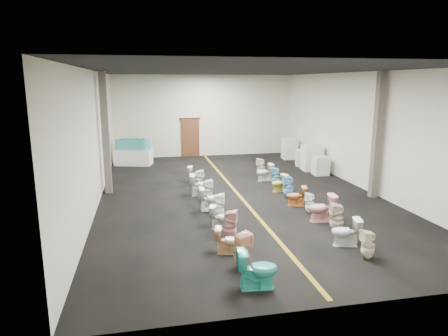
{
  "coord_description": "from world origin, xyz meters",
  "views": [
    {
      "loc": [
        -3.4,
        -14.19,
        4.12
      ],
      "look_at": [
        -0.29,
        1.0,
        0.76
      ],
      "focal_mm": 32.0,
      "sensor_mm": 36.0,
      "label": 1
    }
  ],
  "objects_px": {
    "display_table": "(134,157)",
    "toilet_right_4": "(310,203)",
    "toilet_left_0": "(257,269)",
    "toilet_right_3": "(322,208)",
    "toilet_left_10": "(196,175)",
    "bathtub": "(133,144)",
    "toilet_right_0": "(368,245)",
    "toilet_left_9": "(199,180)",
    "toilet_right_10": "(261,167)",
    "toilet_right_6": "(288,187)",
    "toilet_left_7": "(207,191)",
    "toilet_left_8": "(201,185)",
    "toilet_left_4": "(221,217)",
    "toilet_right_7": "(279,183)",
    "appliance_crate_a": "(321,166)",
    "toilet_right_5": "(296,196)",
    "toilet_left_6": "(210,199)",
    "toilet_right_1": "(346,232)",
    "toilet_left_3": "(230,225)",
    "appliance_crate_d": "(290,149)",
    "toilet_right_9": "(265,172)",
    "appliance_crate_c": "(303,158)",
    "toilet_right_8": "(276,177)",
    "toilet_left_5": "(218,206)",
    "toilet_right_2": "(337,218)",
    "toilet_left_2": "(228,240)",
    "toilet_left_1": "(242,251)",
    "appliance_crate_b": "(312,158)"
  },
  "relations": [
    {
      "from": "toilet_left_0",
      "to": "toilet_right_4",
      "type": "bearing_deg",
      "value": -29.31
    },
    {
      "from": "toilet_left_5",
      "to": "bathtub",
      "type": "bearing_deg",
      "value": 32.31
    },
    {
      "from": "display_table",
      "to": "toilet_right_4",
      "type": "height_order",
      "value": "display_table"
    },
    {
      "from": "appliance_crate_b",
      "to": "toilet_left_9",
      "type": "height_order",
      "value": "appliance_crate_b"
    },
    {
      "from": "toilet_right_9",
      "to": "toilet_right_3",
      "type": "bearing_deg",
      "value": -2.05
    },
    {
      "from": "appliance_crate_d",
      "to": "toilet_left_1",
      "type": "relative_size",
      "value": 1.29
    },
    {
      "from": "bathtub",
      "to": "toilet_right_0",
      "type": "xyz_separation_m",
      "value": [
        5.62,
        -12.41,
        -0.71
      ]
    },
    {
      "from": "toilet_left_1",
      "to": "toilet_left_9",
      "type": "relative_size",
      "value": 1.07
    },
    {
      "from": "display_table",
      "to": "toilet_left_6",
      "type": "relative_size",
      "value": 2.3
    },
    {
      "from": "appliance_crate_a",
      "to": "toilet_left_8",
      "type": "bearing_deg",
      "value": -158.77
    },
    {
      "from": "toilet_right_0",
      "to": "toilet_right_10",
      "type": "bearing_deg",
      "value": -176.28
    },
    {
      "from": "display_table",
      "to": "bathtub",
      "type": "height_order",
      "value": "bathtub"
    },
    {
      "from": "toilet_left_4",
      "to": "toilet_right_10",
      "type": "relative_size",
      "value": 0.83
    },
    {
      "from": "toilet_left_2",
      "to": "toilet_left_7",
      "type": "bearing_deg",
      "value": 14.84
    },
    {
      "from": "display_table",
      "to": "toilet_right_5",
      "type": "bearing_deg",
      "value": -55.86
    },
    {
      "from": "toilet_left_2",
      "to": "toilet_left_8",
      "type": "xyz_separation_m",
      "value": [
        0.07,
        5.19,
        0.07
      ]
    },
    {
      "from": "display_table",
      "to": "appliance_crate_a",
      "type": "xyz_separation_m",
      "value": [
        8.31,
        -4.0,
        0.01
      ]
    },
    {
      "from": "toilet_left_7",
      "to": "toilet_right_8",
      "type": "relative_size",
      "value": 1.02
    },
    {
      "from": "appliance_crate_b",
      "to": "toilet_right_10",
      "type": "relative_size",
      "value": 1.45
    },
    {
      "from": "toilet_left_4",
      "to": "toilet_right_2",
      "type": "distance_m",
      "value": 3.23
    },
    {
      "from": "toilet_left_6",
      "to": "toilet_right_1",
      "type": "relative_size",
      "value": 1.05
    },
    {
      "from": "toilet_left_2",
      "to": "toilet_left_10",
      "type": "height_order",
      "value": "toilet_left_10"
    },
    {
      "from": "toilet_left_6",
      "to": "toilet_left_10",
      "type": "xyz_separation_m",
      "value": [
        0.03,
        3.63,
        -0.03
      ]
    },
    {
      "from": "toilet_left_3",
      "to": "appliance_crate_d",
      "type": "bearing_deg",
      "value": -4.51
    },
    {
      "from": "appliance_crate_c",
      "to": "toilet_right_3",
      "type": "distance_m",
      "value": 8.23
    },
    {
      "from": "toilet_right_1",
      "to": "toilet_right_2",
      "type": "bearing_deg",
      "value": -179.7
    },
    {
      "from": "toilet_left_9",
      "to": "toilet_right_10",
      "type": "distance_m",
      "value": 3.45
    },
    {
      "from": "appliance_crate_c",
      "to": "toilet_right_1",
      "type": "height_order",
      "value": "appliance_crate_c"
    },
    {
      "from": "toilet_left_8",
      "to": "toilet_left_9",
      "type": "distance_m",
      "value": 0.81
    },
    {
      "from": "toilet_left_3",
      "to": "toilet_right_0",
      "type": "height_order",
      "value": "toilet_left_3"
    },
    {
      "from": "toilet_left_5",
      "to": "toilet_right_0",
      "type": "bearing_deg",
      "value": -124.61
    },
    {
      "from": "toilet_left_2",
      "to": "toilet_right_5",
      "type": "distance_m",
      "value": 4.51
    },
    {
      "from": "toilet_right_6",
      "to": "display_table",
      "type": "bearing_deg",
      "value": -141.55
    },
    {
      "from": "appliance_crate_c",
      "to": "toilet_right_9",
      "type": "relative_size",
      "value": 1.08
    },
    {
      "from": "toilet_left_6",
      "to": "toilet_left_10",
      "type": "bearing_deg",
      "value": -0.18
    },
    {
      "from": "toilet_left_3",
      "to": "toilet_right_7",
      "type": "height_order",
      "value": "toilet_left_3"
    },
    {
      "from": "toilet_left_9",
      "to": "toilet_right_9",
      "type": "height_order",
      "value": "toilet_left_9"
    },
    {
      "from": "toilet_left_10",
      "to": "toilet_right_2",
      "type": "bearing_deg",
      "value": -132.66
    },
    {
      "from": "toilet_left_10",
      "to": "toilet_right_3",
      "type": "height_order",
      "value": "toilet_right_3"
    },
    {
      "from": "toilet_left_3",
      "to": "toilet_right_9",
      "type": "distance_m",
      "value": 6.75
    },
    {
      "from": "appliance_crate_d",
      "to": "toilet_right_7",
      "type": "relative_size",
      "value": 1.65
    },
    {
      "from": "toilet_left_0",
      "to": "toilet_right_3",
      "type": "bearing_deg",
      "value": -35.17
    },
    {
      "from": "toilet_left_10",
      "to": "toilet_right_4",
      "type": "height_order",
      "value": "toilet_left_10"
    },
    {
      "from": "appliance_crate_d",
      "to": "toilet_right_9",
      "type": "distance_m",
      "value": 5.26
    },
    {
      "from": "toilet_left_7",
      "to": "toilet_left_8",
      "type": "xyz_separation_m",
      "value": [
        -0.12,
        0.8,
        0.01
      ]
    },
    {
      "from": "toilet_left_4",
      "to": "toilet_right_7",
      "type": "xyz_separation_m",
      "value": [
        2.94,
        3.45,
        -0.01
      ]
    },
    {
      "from": "appliance_crate_c",
      "to": "toilet_right_8",
      "type": "bearing_deg",
      "value": -126.48
    },
    {
      "from": "appliance_crate_a",
      "to": "toilet_right_10",
      "type": "bearing_deg",
      "value": 175.12
    },
    {
      "from": "appliance_crate_d",
      "to": "toilet_left_6",
      "type": "height_order",
      "value": "appliance_crate_d"
    },
    {
      "from": "toilet_right_6",
      "to": "toilet_left_6",
      "type": "bearing_deg",
      "value": -73.67
    }
  ]
}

